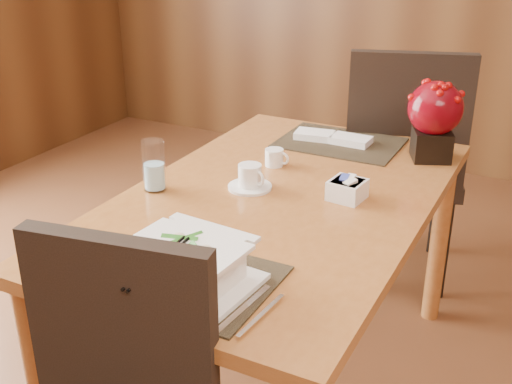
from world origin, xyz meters
The scene contains 12 objects.
dining_table centered at (0.00, 0.60, 0.65)m, with size 0.90×1.50×0.75m.
placemat_near centered at (0.00, 0.05, 0.75)m, with size 0.45×0.33×0.01m, color black.
placemat_far centered at (0.00, 1.15, 0.75)m, with size 0.45×0.33×0.01m, color black.
soup_setting centered at (0.04, 0.01, 0.81)m, with size 0.32×0.32×0.12m.
coffee_cup centered at (-0.11, 0.61, 0.78)m, with size 0.14×0.14×0.08m.
water_glass centered at (-0.37, 0.46, 0.83)m, with size 0.07×0.07×0.16m, color white.
creamer_jug centered at (-0.12, 0.83, 0.78)m, with size 0.08×0.08×0.06m, color white, non-canonical shape.
sugar_caddy centered at (0.20, 0.67, 0.78)m, with size 0.10×0.10×0.06m, color white.
berry_decor centered at (0.35, 1.14, 0.91)m, with size 0.19×0.19×0.28m.
napkins_far centered at (-0.02, 1.15, 0.77)m, with size 0.29×0.10×0.03m, color white, non-canonical shape.
bread_plate centered at (-0.31, 0.03, 0.76)m, with size 0.16×0.16×0.01m, color white.
far_chair centered at (0.16, 1.50, 0.61)m, with size 0.63×0.63×1.08m.
Camera 1 is at (0.77, -1.06, 1.57)m, focal length 45.00 mm.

